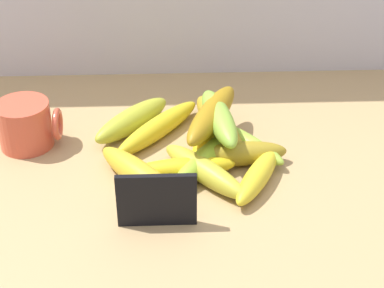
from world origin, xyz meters
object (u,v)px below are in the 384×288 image
(chalkboard_sign, at_px, (160,202))
(banana_9, at_px, (257,174))
(banana_8, at_px, (178,169))
(banana_12, at_px, (212,114))
(banana_2, at_px, (208,156))
(banana_4, at_px, (204,171))
(banana_1, at_px, (143,175))
(banana_0, at_px, (157,127))
(banana_7, at_px, (219,125))
(banana_11, at_px, (219,118))
(banana_5, at_px, (132,120))
(banana_6, at_px, (240,154))
(banana_3, at_px, (239,140))
(banana_10, at_px, (210,136))
(coffee_mug, at_px, (26,125))

(chalkboard_sign, distance_m, banana_9, 0.17)
(banana_8, bearing_deg, banana_12, 57.65)
(banana_2, xyz_separation_m, banana_4, (-0.01, -0.04, -0.00))
(banana_4, height_order, banana_12, banana_12)
(banana_1, bearing_deg, banana_0, 81.87)
(banana_7, relative_size, banana_11, 1.13)
(chalkboard_sign, relative_size, banana_9, 0.73)
(banana_4, relative_size, banana_5, 1.02)
(banana_6, bearing_deg, chalkboard_sign, -131.85)
(banana_4, relative_size, banana_6, 1.17)
(banana_3, distance_m, banana_8, 0.13)
(banana_7, xyz_separation_m, banana_10, (-0.02, -0.03, -0.00))
(banana_0, xyz_separation_m, banana_5, (-0.04, 0.02, 0.00))
(banana_6, bearing_deg, banana_7, 107.55)
(banana_11, bearing_deg, banana_5, 155.87)
(banana_10, bearing_deg, banana_4, -98.79)
(chalkboard_sign, distance_m, banana_12, 0.21)
(banana_7, relative_size, banana_8, 1.10)
(chalkboard_sign, distance_m, banana_10, 0.21)
(banana_5, xyz_separation_m, banana_7, (0.15, -0.02, 0.00))
(banana_2, height_order, banana_11, banana_11)
(banana_5, relative_size, banana_11, 1.00)
(banana_1, bearing_deg, chalkboard_sign, -72.58)
(coffee_mug, bearing_deg, banana_7, 2.69)
(banana_3, xyz_separation_m, banana_9, (0.02, -0.10, 0.00))
(banana_10, bearing_deg, banana_9, -58.36)
(chalkboard_sign, distance_m, banana_11, 0.21)
(coffee_mug, height_order, banana_6, coffee_mug)
(banana_0, height_order, banana_4, banana_4)
(coffee_mug, relative_size, banana_6, 0.68)
(banana_2, bearing_deg, banana_8, -147.05)
(chalkboard_sign, height_order, banana_5, chalkboard_sign)
(banana_2, xyz_separation_m, banana_6, (0.05, 0.00, 0.00))
(banana_6, bearing_deg, banana_9, -68.14)
(chalkboard_sign, relative_size, coffee_mug, 1.07)
(banana_5, bearing_deg, banana_0, -26.84)
(banana_10, bearing_deg, chalkboard_sign, -112.86)
(banana_7, bearing_deg, banana_1, -132.25)
(banana_2, bearing_deg, banana_12, 81.11)
(banana_2, height_order, banana_8, banana_2)
(banana_4, xyz_separation_m, banana_11, (0.03, 0.09, 0.04))
(banana_0, height_order, banana_9, banana_0)
(coffee_mug, height_order, banana_5, coffee_mug)
(banana_2, distance_m, banana_9, 0.09)
(chalkboard_sign, height_order, banana_12, chalkboard_sign)
(banana_3, distance_m, banana_6, 0.05)
(banana_8, bearing_deg, banana_11, 49.57)
(banana_2, relative_size, banana_10, 1.19)
(coffee_mug, xyz_separation_m, banana_0, (0.21, 0.02, -0.02))
(banana_1, height_order, banana_2, banana_1)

